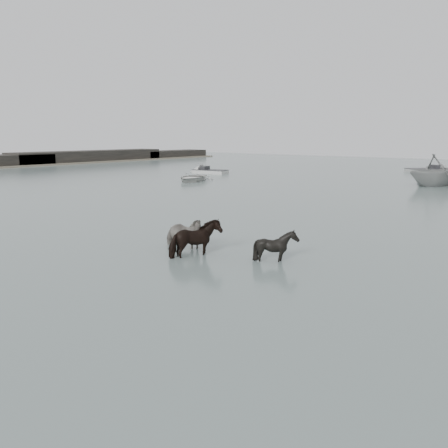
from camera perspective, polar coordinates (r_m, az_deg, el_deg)
The scene contains 9 objects.
ground at distance 13.90m, azimuth 5.55°, elevation -4.93°, with size 140.00×140.00×0.00m, color slate.
pony_pinto at distance 15.39m, azimuth -5.37°, elevation -0.52°, with size 0.78×1.72×1.45m, color black.
pony_dark at distance 14.21m, azimuth -3.68°, elevation -1.51°, with size 1.44×1.23×1.45m, color black.
pony_black at distance 13.82m, azimuth 6.81°, elevation -2.37°, with size 1.01×1.13×1.25m, color black.
rowboat_lead at distance 38.42m, azimuth -4.17°, elevation 6.23°, with size 2.94×4.11×0.85m, color silver.
rowboat_trail at distance 38.33m, azimuth 25.97°, elevation 6.45°, with size 4.34×5.03×2.65m, color #959795.
skiff_outer at distance 46.49m, azimuth -1.81°, elevation 7.10°, with size 5.03×1.60×0.75m, color beige, non-canonical shape.
skiff_far at distance 53.59m, azimuth 25.12°, elevation 6.61°, with size 6.72×1.60×0.75m, color #959795, non-canonical shape.
distant_shore at distance 63.78m, azimuth -25.49°, elevation 7.51°, with size 6.00×70.00×1.90m.
Camera 1 is at (7.25, -11.19, 3.91)m, focal length 35.00 mm.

